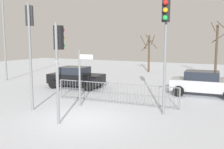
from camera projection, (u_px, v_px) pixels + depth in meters
ground_plane at (82, 119)px, 10.00m from camera, size 60.00×60.00×0.00m
traffic_light_rear_left at (59, 51)px, 9.22m from camera, size 0.34×0.57×3.88m
traffic_light_foreground_left at (165, 30)px, 10.06m from camera, size 0.35×0.56×4.99m
traffic_light_mid_right at (30, 33)px, 11.07m from camera, size 0.43×0.50×4.91m
direction_sign_post at (81, 75)px, 11.92m from camera, size 0.79×0.13×2.81m
pedestrian_guard_railing at (114, 93)px, 12.58m from camera, size 6.65×0.63×1.07m
car_silver_near at (203, 83)px, 14.39m from camera, size 3.92×2.17×1.47m
car_black_far at (76, 77)px, 16.95m from camera, size 3.97×2.29×1.47m
street_lamp at (4, 30)px, 19.79m from camera, size 0.36×0.36×6.88m
bare_tree_left at (216, 49)px, 21.71m from camera, size 1.41×1.47×4.99m
bare_tree_centre at (149, 52)px, 25.79m from camera, size 1.92×1.87×3.98m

